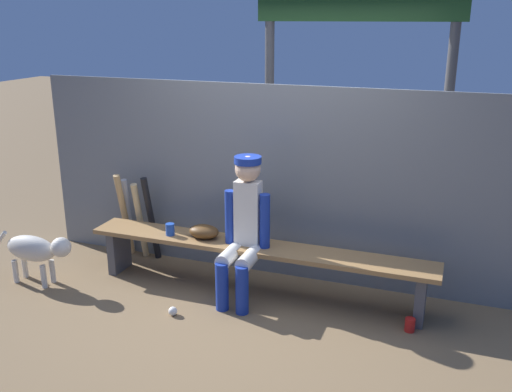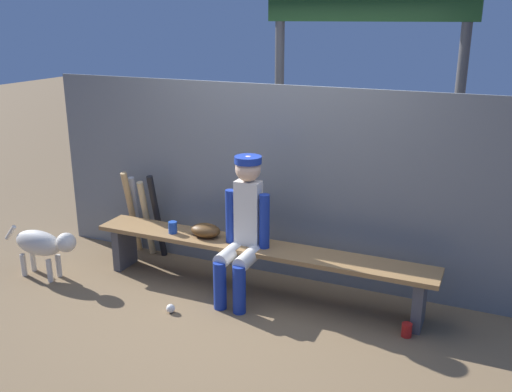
{
  "view_description": "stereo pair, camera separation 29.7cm",
  "coord_description": "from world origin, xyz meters",
  "px_view_note": "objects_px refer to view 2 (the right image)",
  "views": [
    {
      "loc": [
        1.59,
        -4.32,
        2.37
      ],
      "look_at": [
        0.0,
        0.0,
        0.91
      ],
      "focal_mm": 39.92,
      "sensor_mm": 36.0,
      "label": 1
    },
    {
      "loc": [
        1.86,
        -4.21,
        2.37
      ],
      "look_at": [
        0.0,
        0.0,
        0.91
      ],
      "focal_mm": 39.92,
      "sensor_mm": 36.0,
      "label": 2
    }
  ],
  "objects_px": {
    "bat_wood_natural": "(147,218)",
    "cup_on_bench": "(173,227)",
    "bat_aluminum_silver": "(136,214)",
    "scoreboard": "(375,18)",
    "dog": "(43,244)",
    "bat_aluminum_black": "(157,217)",
    "bat_wood_tan": "(132,212)",
    "baseball_glove": "(206,230)",
    "cup_on_ground": "(407,330)",
    "baseball": "(171,308)",
    "dugout_bench": "(256,254)",
    "player_seated": "(243,225)"
  },
  "relations": [
    {
      "from": "bat_wood_natural",
      "to": "cup_on_bench",
      "type": "height_order",
      "value": "bat_wood_natural"
    },
    {
      "from": "bat_wood_natural",
      "to": "bat_aluminum_silver",
      "type": "relative_size",
      "value": 1.02
    },
    {
      "from": "scoreboard",
      "to": "dog",
      "type": "height_order",
      "value": "scoreboard"
    },
    {
      "from": "bat_aluminum_black",
      "to": "bat_wood_tan",
      "type": "height_order",
      "value": "bat_wood_tan"
    },
    {
      "from": "bat_aluminum_black",
      "to": "baseball_glove",
      "type": "bearing_deg",
      "value": -23.32
    },
    {
      "from": "bat_aluminum_silver",
      "to": "cup_on_ground",
      "type": "relative_size",
      "value": 7.4
    },
    {
      "from": "baseball",
      "to": "dog",
      "type": "height_order",
      "value": "dog"
    },
    {
      "from": "bat_aluminum_black",
      "to": "scoreboard",
      "type": "bearing_deg",
      "value": 35.98
    },
    {
      "from": "dugout_bench",
      "to": "baseball",
      "type": "relative_size",
      "value": 42.28
    },
    {
      "from": "player_seated",
      "to": "scoreboard",
      "type": "distance_m",
      "value": 2.48
    },
    {
      "from": "baseball_glove",
      "to": "baseball",
      "type": "relative_size",
      "value": 3.78
    },
    {
      "from": "player_seated",
      "to": "cup_on_ground",
      "type": "distance_m",
      "value": 1.57
    },
    {
      "from": "baseball",
      "to": "scoreboard",
      "type": "xyz_separation_m",
      "value": [
        1.07,
        2.23,
        2.32
      ]
    },
    {
      "from": "baseball",
      "to": "cup_on_ground",
      "type": "xyz_separation_m",
      "value": [
        1.87,
        0.42,
        0.02
      ]
    },
    {
      "from": "bat_aluminum_black",
      "to": "cup_on_ground",
      "type": "relative_size",
      "value": 8.08
    },
    {
      "from": "bat_aluminum_silver",
      "to": "baseball_glove",
      "type": "bearing_deg",
      "value": -19.92
    },
    {
      "from": "player_seated",
      "to": "baseball",
      "type": "distance_m",
      "value": 0.93
    },
    {
      "from": "bat_aluminum_black",
      "to": "bat_aluminum_silver",
      "type": "relative_size",
      "value": 1.09
    },
    {
      "from": "cup_on_bench",
      "to": "dugout_bench",
      "type": "bearing_deg",
      "value": 3.27
    },
    {
      "from": "bat_aluminum_black",
      "to": "cup_on_ground",
      "type": "height_order",
      "value": "bat_aluminum_black"
    },
    {
      "from": "bat_wood_tan",
      "to": "dog",
      "type": "height_order",
      "value": "bat_wood_tan"
    },
    {
      "from": "cup_on_bench",
      "to": "dog",
      "type": "relative_size",
      "value": 0.13
    },
    {
      "from": "cup_on_ground",
      "to": "dog",
      "type": "bearing_deg",
      "value": -174.55
    },
    {
      "from": "dugout_bench",
      "to": "dog",
      "type": "height_order",
      "value": "dog"
    },
    {
      "from": "bat_aluminum_black",
      "to": "cup_on_bench",
      "type": "distance_m",
      "value": 0.55
    },
    {
      "from": "baseball",
      "to": "bat_aluminum_black",
      "type": "bearing_deg",
      "value": 127.73
    },
    {
      "from": "bat_wood_tan",
      "to": "cup_on_bench",
      "type": "bearing_deg",
      "value": -26.46
    },
    {
      "from": "bat_wood_tan",
      "to": "cup_on_bench",
      "type": "distance_m",
      "value": 0.8
    },
    {
      "from": "bat_aluminum_black",
      "to": "baseball",
      "type": "relative_size",
      "value": 12.01
    },
    {
      "from": "cup_on_ground",
      "to": "baseball_glove",
      "type": "bearing_deg",
      "value": 174.0
    },
    {
      "from": "dugout_bench",
      "to": "baseball_glove",
      "type": "xyz_separation_m",
      "value": [
        -0.5,
        0.0,
        0.15
      ]
    },
    {
      "from": "bat_wood_natural",
      "to": "bat_wood_tan",
      "type": "bearing_deg",
      "value": 177.29
    },
    {
      "from": "bat_aluminum_black",
      "to": "bat_wood_tan",
      "type": "relative_size",
      "value": 0.98
    },
    {
      "from": "bat_wood_tan",
      "to": "bat_aluminum_silver",
      "type": "relative_size",
      "value": 1.11
    },
    {
      "from": "bat_wood_tan",
      "to": "bat_aluminum_silver",
      "type": "xyz_separation_m",
      "value": [
        -0.0,
        0.07,
        -0.04
      ]
    },
    {
      "from": "bat_aluminum_silver",
      "to": "bat_wood_tan",
      "type": "bearing_deg",
      "value": -86.58
    },
    {
      "from": "baseball_glove",
      "to": "bat_aluminum_silver",
      "type": "xyz_separation_m",
      "value": [
        -1.04,
        0.38,
        -0.11
      ]
    },
    {
      "from": "dugout_bench",
      "to": "cup_on_ground",
      "type": "bearing_deg",
      "value": -8.18
    },
    {
      "from": "bat_aluminum_silver",
      "to": "bat_wood_natural",
      "type": "bearing_deg",
      "value": -21.83
    },
    {
      "from": "baseball_glove",
      "to": "cup_on_ground",
      "type": "relative_size",
      "value": 2.55
    },
    {
      "from": "player_seated",
      "to": "cup_on_bench",
      "type": "distance_m",
      "value": 0.76
    },
    {
      "from": "bat_aluminum_silver",
      "to": "baseball",
      "type": "bearing_deg",
      "value": -43.99
    },
    {
      "from": "baseball_glove",
      "to": "dog",
      "type": "xyz_separation_m",
      "value": [
        -1.45,
        -0.51,
        -0.19
      ]
    },
    {
      "from": "bat_aluminum_silver",
      "to": "scoreboard",
      "type": "relative_size",
      "value": 0.24
    },
    {
      "from": "bat_wood_tan",
      "to": "player_seated",
      "type": "bearing_deg",
      "value": -15.87
    },
    {
      "from": "baseball",
      "to": "scoreboard",
      "type": "distance_m",
      "value": 3.39
    },
    {
      "from": "bat_wood_tan",
      "to": "bat_wood_natural",
      "type": "bearing_deg",
      "value": -2.71
    },
    {
      "from": "cup_on_ground",
      "to": "scoreboard",
      "type": "distance_m",
      "value": 3.03
    },
    {
      "from": "cup_on_bench",
      "to": "baseball",
      "type": "bearing_deg",
      "value": -61.53
    },
    {
      "from": "bat_aluminum_black",
      "to": "scoreboard",
      "type": "height_order",
      "value": "scoreboard"
    }
  ]
}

